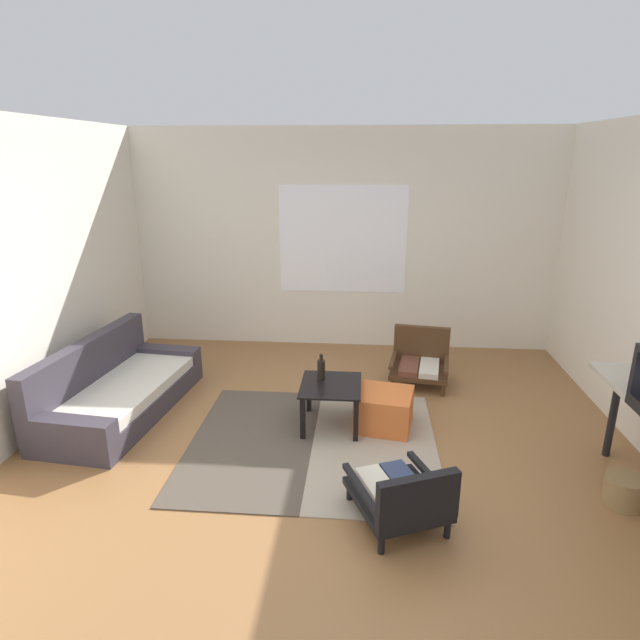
{
  "coord_description": "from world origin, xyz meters",
  "views": [
    {
      "loc": [
        0.26,
        -3.5,
        2.38
      ],
      "look_at": [
        -0.12,
        1.1,
        0.92
      ],
      "focal_mm": 29.63,
      "sensor_mm": 36.0,
      "label": 1
    }
  ],
  "objects_px": {
    "armchair_striped_foreground": "(402,496)",
    "glass_bottle": "(321,369)",
    "wicker_basket": "(624,491)",
    "ottoman_orange": "(384,410)",
    "coffee_table": "(331,392)",
    "armchair_by_window": "(420,360)",
    "couch": "(117,391)"
  },
  "relations": [
    {
      "from": "armchair_striped_foreground",
      "to": "glass_bottle",
      "type": "xyz_separation_m",
      "value": [
        -0.65,
        1.42,
        0.29
      ]
    },
    {
      "from": "wicker_basket",
      "to": "ottoman_orange",
      "type": "bearing_deg",
      "value": 149.29
    },
    {
      "from": "coffee_table",
      "to": "wicker_basket",
      "type": "distance_m",
      "value": 2.35
    },
    {
      "from": "armchair_by_window",
      "to": "wicker_basket",
      "type": "height_order",
      "value": "armchair_by_window"
    },
    {
      "from": "couch",
      "to": "coffee_table",
      "type": "distance_m",
      "value": 2.07
    },
    {
      "from": "glass_bottle",
      "to": "wicker_basket",
      "type": "distance_m",
      "value": 2.51
    },
    {
      "from": "coffee_table",
      "to": "armchair_by_window",
      "type": "xyz_separation_m",
      "value": [
        0.9,
        1.07,
        -0.08
      ]
    },
    {
      "from": "armchair_striped_foreground",
      "to": "wicker_basket",
      "type": "height_order",
      "value": "armchair_striped_foreground"
    },
    {
      "from": "ottoman_orange",
      "to": "wicker_basket",
      "type": "xyz_separation_m",
      "value": [
        1.65,
        -0.98,
        -0.06
      ]
    },
    {
      "from": "coffee_table",
      "to": "couch",
      "type": "bearing_deg",
      "value": 176.86
    },
    {
      "from": "armchair_by_window",
      "to": "coffee_table",
      "type": "bearing_deg",
      "value": -129.91
    },
    {
      "from": "couch",
      "to": "coffee_table",
      "type": "relative_size",
      "value": 3.22
    },
    {
      "from": "armchair_striped_foreground",
      "to": "armchair_by_window",
      "type": "bearing_deg",
      "value": 81.78
    },
    {
      "from": "coffee_table",
      "to": "ottoman_orange",
      "type": "xyz_separation_m",
      "value": [
        0.48,
        0.02,
        -0.16
      ]
    },
    {
      "from": "ottoman_orange",
      "to": "glass_bottle",
      "type": "relative_size",
      "value": 1.97
    },
    {
      "from": "coffee_table",
      "to": "armchair_striped_foreground",
      "type": "xyz_separation_m",
      "value": [
        0.55,
        -1.31,
        -0.11
      ]
    },
    {
      "from": "coffee_table",
      "to": "glass_bottle",
      "type": "bearing_deg",
      "value": 133.72
    },
    {
      "from": "armchair_by_window",
      "to": "glass_bottle",
      "type": "relative_size",
      "value": 2.8
    },
    {
      "from": "glass_bottle",
      "to": "wicker_basket",
      "type": "relative_size",
      "value": 0.9
    },
    {
      "from": "coffee_table",
      "to": "ottoman_orange",
      "type": "distance_m",
      "value": 0.51
    },
    {
      "from": "couch",
      "to": "glass_bottle",
      "type": "bearing_deg",
      "value": -0.28
    },
    {
      "from": "couch",
      "to": "ottoman_orange",
      "type": "distance_m",
      "value": 2.54
    },
    {
      "from": "armchair_striped_foreground",
      "to": "ottoman_orange",
      "type": "bearing_deg",
      "value": 93.05
    },
    {
      "from": "armchair_striped_foreground",
      "to": "glass_bottle",
      "type": "height_order",
      "value": "glass_bottle"
    },
    {
      "from": "armchair_striped_foreground",
      "to": "couch",
      "type": "bearing_deg",
      "value": 151.38
    },
    {
      "from": "armchair_by_window",
      "to": "wicker_basket",
      "type": "relative_size",
      "value": 2.52
    },
    {
      "from": "ottoman_orange",
      "to": "glass_bottle",
      "type": "distance_m",
      "value": 0.68
    },
    {
      "from": "couch",
      "to": "ottoman_orange",
      "type": "height_order",
      "value": "couch"
    },
    {
      "from": "couch",
      "to": "armchair_striped_foreground",
      "type": "height_order",
      "value": "couch"
    },
    {
      "from": "ottoman_orange",
      "to": "wicker_basket",
      "type": "relative_size",
      "value": 1.78
    },
    {
      "from": "armchair_by_window",
      "to": "armchair_striped_foreground",
      "type": "relative_size",
      "value": 0.85
    },
    {
      "from": "ottoman_orange",
      "to": "wicker_basket",
      "type": "height_order",
      "value": "ottoman_orange"
    }
  ]
}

